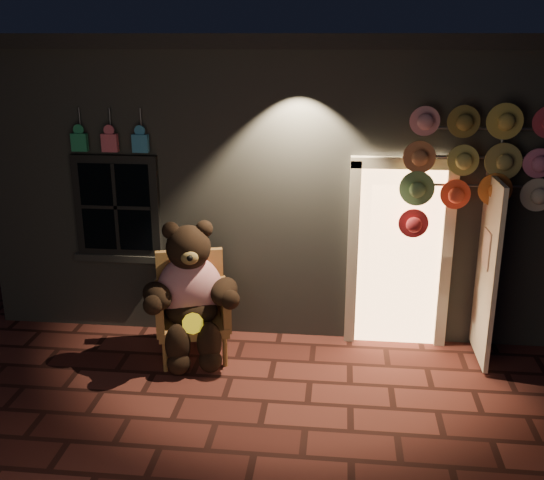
# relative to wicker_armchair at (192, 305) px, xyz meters

# --- Properties ---
(ground) EXTENTS (60.00, 60.00, 0.00)m
(ground) POSITION_rel_wicker_armchair_xyz_m (0.94, -0.94, -0.57)
(ground) COLOR brown
(ground) RESTS_ON ground
(shop_building) EXTENTS (7.30, 5.95, 3.51)m
(shop_building) POSITION_rel_wicker_armchair_xyz_m (0.94, 3.05, 1.16)
(shop_building) COLOR slate
(shop_building) RESTS_ON ground
(wicker_armchair) EXTENTS (0.94, 0.89, 1.15)m
(wicker_armchair) POSITION_rel_wicker_armchair_xyz_m (0.00, 0.00, 0.00)
(wicker_armchair) COLOR olive
(wicker_armchair) RESTS_ON ground
(teddy_bear) EXTENTS (1.09, 0.98, 1.56)m
(teddy_bear) POSITION_rel_wicker_armchair_xyz_m (0.03, -0.14, 0.21)
(teddy_bear) COLOR #AA122F
(teddy_bear) RESTS_ON ground
(hat_rack) EXTENTS (1.55, 0.22, 2.75)m
(hat_rack) POSITION_rel_wicker_armchair_xyz_m (3.00, 0.34, 1.57)
(hat_rack) COLOR #59595E
(hat_rack) RESTS_ON ground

